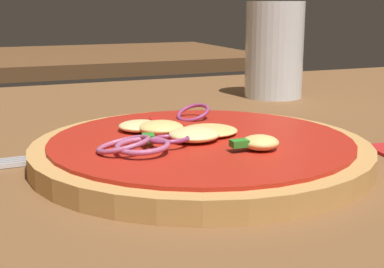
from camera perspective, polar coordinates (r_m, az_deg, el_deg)
The scene contains 4 objects.
dining_table at distance 0.51m, azimuth 5.40°, elevation -3.65°, with size 1.34×0.99×0.03m.
pizza at distance 0.47m, azimuth 0.78°, elevation -1.60°, with size 0.29×0.29×0.03m.
beer_glass at distance 0.80m, azimuth 8.40°, elevation 8.20°, with size 0.08×0.08×0.13m.
background_table at distance 1.55m, azimuth -8.26°, elevation 7.72°, with size 0.72×0.57×0.03m.
Camera 1 is at (-0.23, -0.43, 0.17)m, focal length 52.16 mm.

